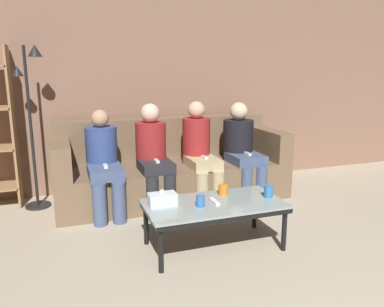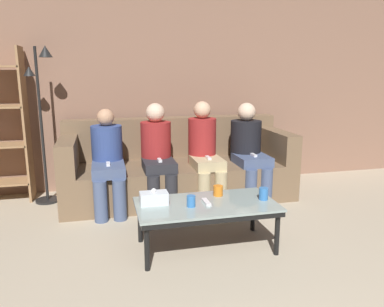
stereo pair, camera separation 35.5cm
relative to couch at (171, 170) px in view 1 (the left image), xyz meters
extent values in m
cube|color=#8C6651|center=(0.00, 0.52, 0.98)|extent=(12.00, 0.06, 2.60)
cube|color=brown|center=(0.00, -0.07, -0.11)|extent=(2.54, 0.92, 0.40)
cube|color=brown|center=(0.00, 0.29, 0.33)|extent=(2.54, 0.20, 0.47)
cube|color=brown|center=(-1.18, -0.07, 0.26)|extent=(0.18, 0.92, 0.33)
cube|color=brown|center=(1.18, -0.07, 0.26)|extent=(0.18, 0.92, 0.33)
cube|color=#8C9E99|center=(-0.04, -1.35, 0.06)|extent=(1.12, 0.58, 0.02)
cube|color=black|center=(-0.04, -1.35, 0.03)|extent=(1.10, 0.57, 0.04)
cylinder|color=black|center=(-0.55, -1.60, -0.15)|extent=(0.04, 0.04, 0.33)
cylinder|color=black|center=(0.47, -1.60, -0.15)|extent=(0.04, 0.04, 0.33)
cylinder|color=black|center=(-0.55, -1.11, -0.15)|extent=(0.04, 0.04, 0.33)
cylinder|color=black|center=(0.47, -1.11, -0.15)|extent=(0.04, 0.04, 0.33)
cylinder|color=#3372BF|center=(-0.17, -1.40, 0.12)|extent=(0.07, 0.07, 0.09)
cylinder|color=#3372BF|center=(0.44, -1.38, 0.12)|extent=(0.07, 0.07, 0.10)
cylinder|color=orange|center=(0.11, -1.20, 0.12)|extent=(0.08, 0.08, 0.09)
cube|color=silver|center=(-0.45, -1.28, 0.12)|extent=(0.22, 0.12, 0.10)
sphere|color=white|center=(-0.45, -1.28, 0.18)|extent=(0.04, 0.04, 0.04)
cube|color=white|center=(-0.04, -1.35, 0.08)|extent=(0.04, 0.15, 0.02)
cube|color=#9E754C|center=(-1.63, 0.29, 0.52)|extent=(0.02, 0.32, 1.68)
cylinder|color=black|center=(-1.45, 0.14, -0.30)|extent=(0.26, 0.26, 0.02)
cylinder|color=black|center=(-1.45, 0.14, 0.52)|extent=(0.03, 0.03, 1.67)
cone|color=black|center=(-1.35, 0.14, 1.30)|extent=(0.14, 0.14, 0.12)
cone|color=black|center=(-1.53, 0.18, 1.10)|extent=(0.12, 0.12, 0.10)
cylinder|color=#47567A|center=(-0.87, -0.58, -0.11)|extent=(0.13, 0.13, 0.40)
cylinder|color=#47567A|center=(-0.69, -0.58, -0.11)|extent=(0.13, 0.13, 0.40)
cube|color=#47567A|center=(-0.78, -0.35, 0.14)|extent=(0.32, 0.47, 0.10)
cylinder|color=#334784|center=(-0.78, -0.12, 0.32)|extent=(0.32, 0.32, 0.46)
sphere|color=tan|center=(-0.78, -0.12, 0.64)|extent=(0.18, 0.18, 0.18)
cube|color=white|center=(-0.78, -0.40, 0.21)|extent=(0.04, 0.12, 0.02)
cylinder|color=#28282D|center=(-0.35, -0.52, -0.11)|extent=(0.13, 0.13, 0.40)
cylinder|color=#28282D|center=(-0.17, -0.52, -0.11)|extent=(0.13, 0.13, 0.40)
cube|color=#28282D|center=(-0.26, -0.32, 0.14)|extent=(0.33, 0.40, 0.10)
cylinder|color=maroon|center=(-0.26, -0.12, 0.33)|extent=(0.33, 0.33, 0.48)
sphere|color=beige|center=(-0.26, -0.12, 0.67)|extent=(0.20, 0.20, 0.20)
cube|color=white|center=(-0.26, -0.36, 0.21)|extent=(0.04, 0.12, 0.02)
cylinder|color=tan|center=(0.17, -0.54, -0.11)|extent=(0.13, 0.13, 0.40)
cylinder|color=tan|center=(0.35, -0.54, -0.11)|extent=(0.13, 0.13, 0.40)
cube|color=tan|center=(0.26, -0.33, 0.14)|extent=(0.31, 0.42, 0.10)
cylinder|color=maroon|center=(0.26, -0.12, 0.34)|extent=(0.31, 0.31, 0.51)
sphere|color=#DBAD89|center=(0.26, -0.12, 0.69)|extent=(0.19, 0.19, 0.19)
cube|color=white|center=(0.26, -0.37, 0.21)|extent=(0.04, 0.12, 0.02)
cylinder|color=#47567A|center=(0.69, -0.53, -0.11)|extent=(0.13, 0.13, 0.40)
cylinder|color=#47567A|center=(0.87, -0.53, -0.11)|extent=(0.13, 0.13, 0.40)
cube|color=#47567A|center=(0.78, -0.32, 0.14)|extent=(0.35, 0.41, 0.10)
cylinder|color=black|center=(0.78, -0.12, 0.32)|extent=(0.35, 0.35, 0.46)
sphere|color=beige|center=(0.78, -0.12, 0.65)|extent=(0.20, 0.20, 0.20)
cube|color=white|center=(0.78, -0.36, 0.21)|extent=(0.04, 0.12, 0.02)
camera|label=1|loc=(-1.16, -3.99, 1.11)|focal=35.00mm
camera|label=2|loc=(-0.82, -4.09, 1.11)|focal=35.00mm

